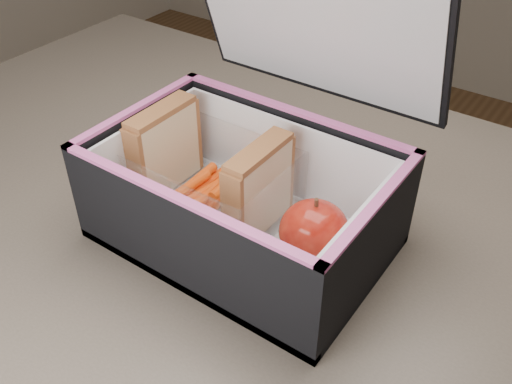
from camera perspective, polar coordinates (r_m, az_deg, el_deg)
kitchen_table at (r=0.75m, az=-2.10°, el=-7.66°), size 1.20×0.80×0.75m
lunch_bag at (r=0.62m, az=-1.05°, el=0.31°), size 0.31×0.27×0.31m
plastic_tub at (r=0.66m, az=-4.59°, el=1.23°), size 0.18×0.13×0.07m
sandwich_left at (r=0.69m, az=-9.11°, el=4.39°), size 0.03×0.10×0.11m
sandwich_right at (r=0.61m, az=0.30°, el=0.35°), size 0.03×0.09×0.10m
carrot_sticks at (r=0.68m, az=-4.14°, el=0.47°), size 0.05×0.16×0.03m
paper_napkin at (r=0.61m, az=5.45°, el=-6.50°), size 0.10×0.10×0.01m
red_apple at (r=0.58m, az=5.83°, el=-3.98°), size 0.09×0.09×0.08m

